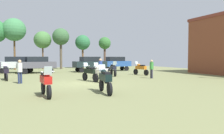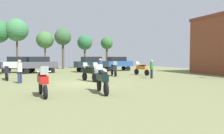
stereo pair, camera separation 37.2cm
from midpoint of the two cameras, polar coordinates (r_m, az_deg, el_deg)
The scene contains 20 objects.
ground_plane at distance 15.60m, azimuth -7.10°, elevation -4.42°, with size 44.00×52.00×0.02m.
motorcycle_1 at distance 16.71m, azimuth -5.57°, elevation -1.41°, with size 0.80×2.19×1.48m.
motorcycle_2 at distance 15.84m, azimuth -2.70°, elevation -1.59°, with size 0.77×2.12×1.50m.
motorcycle_3 at distance 22.72m, azimuth 8.48°, elevation -0.38°, with size 0.78×2.19×1.46m.
motorcycle_5 at distance 11.11m, azimuth -1.74°, elevation -3.34°, with size 0.62×2.29×1.51m.
motorcycle_6 at distance 10.69m, azimuth -17.42°, elevation -3.76°, with size 0.62×2.21×1.49m.
motorcycle_9 at distance 19.70m, azimuth -26.34°, elevation -1.11°, with size 0.68×2.23×1.44m.
motorcycle_10 at distance 21.45m, azimuth 0.99°, elevation -0.48°, with size 0.66×2.19×1.51m.
car_2 at distance 26.89m, azimuth -19.02°, elevation 0.92°, with size 4.47×2.27×2.00m.
car_3 at distance 27.90m, azimuth -5.28°, elevation 1.10°, with size 4.48×2.28×2.00m.
car_5 at distance 29.92m, azimuth 1.67°, elevation 1.21°, with size 4.35×1.92×2.00m.
car_6 at distance 28.43m, azimuth -23.70°, elevation 0.92°, with size 4.55×2.52×2.00m.
person_1 at distance 16.61m, azimuth -23.30°, elevation -0.64°, with size 0.45×0.45×1.74m.
person_2 at distance 19.28m, azimuth 11.33°, elevation -0.15°, with size 0.36×0.36×1.69m.
person_3 at distance 18.54m, azimuth -2.62°, elevation 0.03°, with size 0.47×0.47×1.81m.
tree_2 at distance 37.23m, azimuth -7.15°, elevation 6.57°, with size 2.60×2.60×5.84m.
tree_3 at distance 38.35m, azimuth -1.14°, elevation 6.33°, with size 2.21×2.21×5.63m.
tree_4 at distance 36.00m, azimuth -24.27°, elevation 9.15°, with size 3.48×3.48×7.92m.
tree_6 at distance 35.52m, azimuth -12.95°, elevation 7.88°, with size 2.73×2.73×6.66m.
tree_8 at distance 36.52m, azimuth -17.54°, elevation 7.00°, with size 2.81×2.81×6.21m.
Camera 2 is at (-3.68, -15.06, 1.91)m, focal length 33.53 mm.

